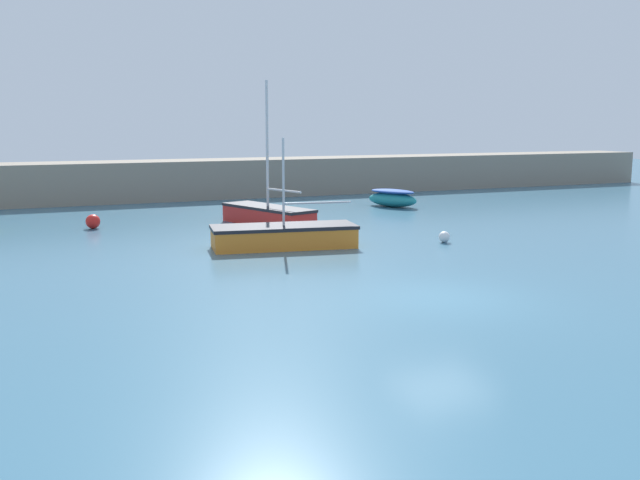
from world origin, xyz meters
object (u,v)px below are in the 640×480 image
(rowboat_with_red_cover, at_px, (392,198))
(mooring_buoy_white, at_px, (444,237))
(mooring_buoy_red, at_px, (93,222))
(sailboat_twin_hulled, at_px, (284,236))
(sailboat_tall_mast, at_px, (268,215))

(rowboat_with_red_cover, distance_m, mooring_buoy_white, 11.37)
(mooring_buoy_red, bearing_deg, mooring_buoy_white, -37.06)
(sailboat_twin_hulled, xyz_separation_m, sailboat_tall_mast, (1.33, 5.58, 0.04))
(rowboat_with_red_cover, distance_m, sailboat_tall_mast, 9.05)
(sailboat_tall_mast, height_order, mooring_buoy_white, sailboat_tall_mast)
(sailboat_tall_mast, distance_m, mooring_buoy_red, 7.32)
(sailboat_tall_mast, bearing_deg, mooring_buoy_red, 56.76)
(sailboat_twin_hulled, height_order, rowboat_with_red_cover, sailboat_twin_hulled)
(mooring_buoy_red, bearing_deg, rowboat_with_red_cover, 7.43)
(sailboat_twin_hulled, xyz_separation_m, mooring_buoy_white, (5.81, -1.35, -0.20))
(sailboat_twin_hulled, distance_m, rowboat_with_red_cover, 13.39)
(rowboat_with_red_cover, bearing_deg, sailboat_tall_mast, 89.03)
(rowboat_with_red_cover, relative_size, mooring_buoy_white, 7.60)
(sailboat_twin_hulled, height_order, mooring_buoy_red, sailboat_twin_hulled)
(sailboat_tall_mast, bearing_deg, rowboat_with_red_cover, -84.10)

